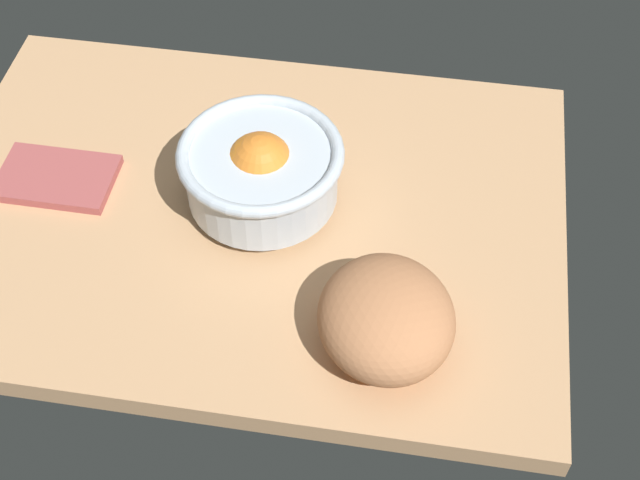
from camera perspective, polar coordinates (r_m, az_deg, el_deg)
The scene contains 4 objects.
ground_plane at distance 112.08cm, azimuth -4.64°, elevation 1.56°, with size 78.17×56.64×3.00cm, color tan.
fruit_bowl at distance 107.18cm, azimuth -3.78°, elevation 4.59°, with size 19.94×19.94×10.58cm.
bread_loaf at distance 95.23cm, azimuth 4.25°, elevation -4.99°, with size 16.20×14.71×9.04cm, color #C17D50.
napkin_folded at distance 118.00cm, azimuth -16.47°, elevation 3.83°, with size 14.54×9.45×1.22cm, color #AC4F4E.
Camera 1 is at (20.40, -70.80, 82.97)cm, focal length 50.12 mm.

